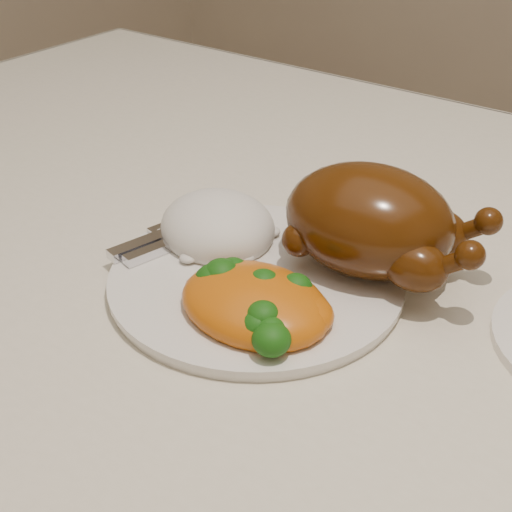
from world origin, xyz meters
The scene contains 7 objects.
dining_table centered at (0.00, 0.00, 0.67)m, with size 1.60×0.90×0.76m.
tablecloth centered at (0.00, 0.00, 0.74)m, with size 1.73×1.03×0.18m.
dinner_plate centered at (-0.10, -0.06, 0.77)m, with size 0.26×0.26×0.01m, color white.
roast_chicken centered at (-0.03, 0.02, 0.83)m, with size 0.20×0.14×0.10m.
rice_mound centered at (-0.17, -0.02, 0.79)m, with size 0.15×0.14×0.06m.
mac_and_cheese centered at (-0.06, -0.10, 0.79)m, with size 0.13×0.10×0.05m.
cutlery centered at (-0.20, -0.06, 0.78)m, with size 0.05×0.17×0.01m.
Camera 1 is at (0.22, -0.48, 1.13)m, focal length 50.00 mm.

